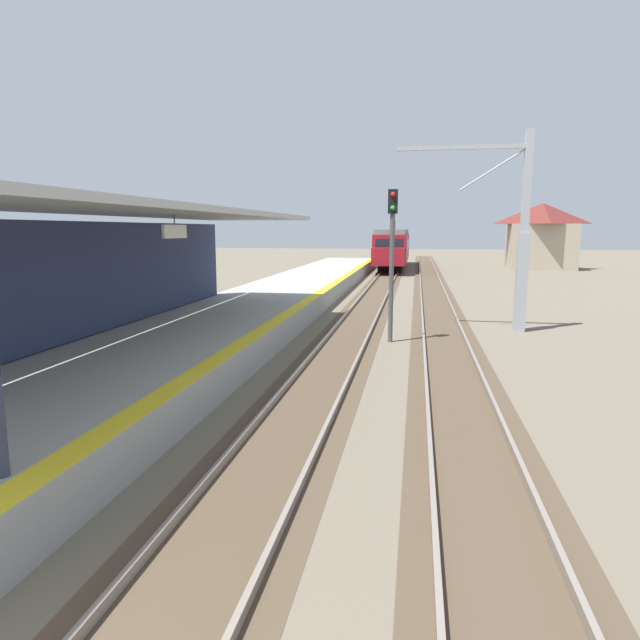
{
  "coord_description": "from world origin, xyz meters",
  "views": [
    {
      "loc": [
        4.25,
        -2.08,
        3.88
      ],
      "look_at": [
        2.4,
        8.58,
        2.1
      ],
      "focal_mm": 31.01,
      "sensor_mm": 36.0,
      "label": 1
    }
  ],
  "objects_px": {
    "distant_trackside_house": "(541,235)",
    "rail_signal_post": "(392,250)",
    "catenary_pylon_far_side": "(516,237)",
    "approaching_train": "(393,246)"
  },
  "relations": [
    {
      "from": "catenary_pylon_far_side",
      "to": "distant_trackside_house",
      "type": "relative_size",
      "value": 1.14
    },
    {
      "from": "catenary_pylon_far_side",
      "to": "distant_trackside_house",
      "type": "distance_m",
      "value": 36.44
    },
    {
      "from": "approaching_train",
      "to": "distant_trackside_house",
      "type": "bearing_deg",
      "value": 3.93
    },
    {
      "from": "approaching_train",
      "to": "catenary_pylon_far_side",
      "type": "bearing_deg",
      "value": -80.13
    },
    {
      "from": "rail_signal_post",
      "to": "catenary_pylon_far_side",
      "type": "height_order",
      "value": "catenary_pylon_far_side"
    },
    {
      "from": "rail_signal_post",
      "to": "distant_trackside_house",
      "type": "distance_m",
      "value": 40.48
    },
    {
      "from": "distant_trackside_house",
      "to": "rail_signal_post",
      "type": "bearing_deg",
      "value": -108.4
    },
    {
      "from": "rail_signal_post",
      "to": "catenary_pylon_far_side",
      "type": "relative_size",
      "value": 0.69
    },
    {
      "from": "catenary_pylon_far_side",
      "to": "distant_trackside_house",
      "type": "height_order",
      "value": "catenary_pylon_far_side"
    },
    {
      "from": "approaching_train",
      "to": "catenary_pylon_far_side",
      "type": "xyz_separation_m",
      "value": [
        6.0,
        -34.5,
        1.43
      ]
    }
  ]
}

